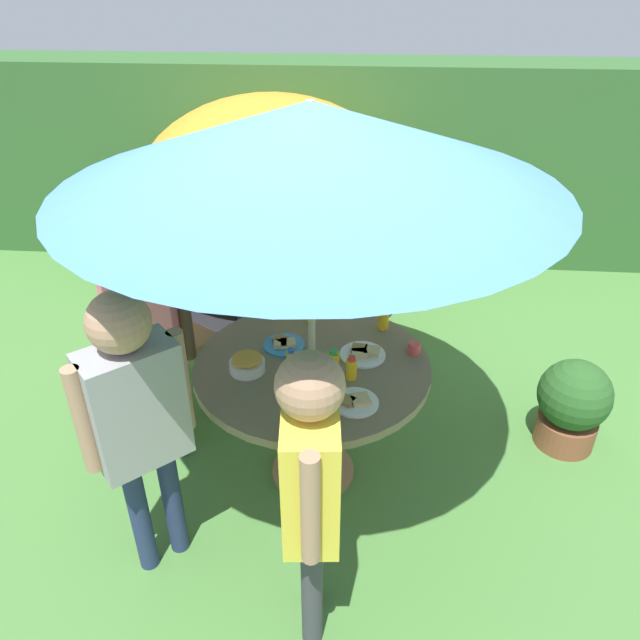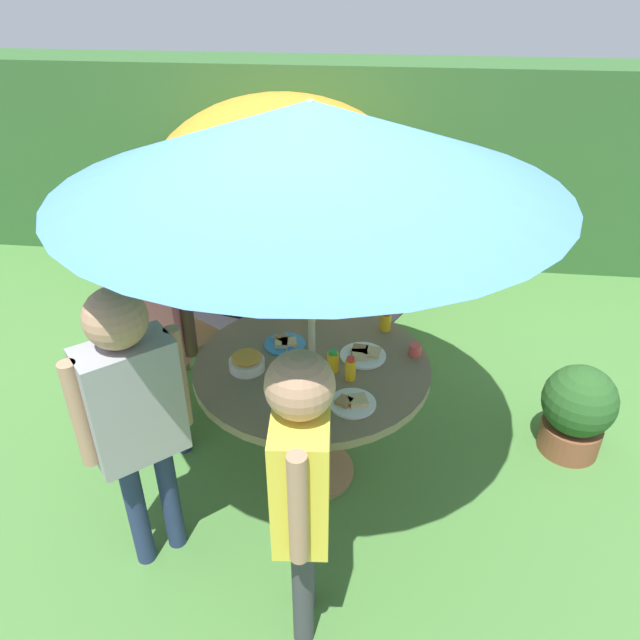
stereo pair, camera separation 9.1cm
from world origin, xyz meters
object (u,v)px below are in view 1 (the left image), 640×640
object	(u,v)px
patio_umbrella	(310,146)
garden_table	(312,386)
juice_bottle_center_front	(333,361)
juice_bottle_near_left	(291,359)
snack_bowl	(247,363)
juice_bottle_mid_left	(383,320)
juice_bottle_mid_right	(309,313)
child_in_pink_shirt	(148,317)
juice_bottle_front_edge	(351,368)
plate_near_right	(284,344)
child_in_yellow_shirt	(311,471)
juice_bottle_spot_a	(303,422)
plate_far_left	(295,389)
plate_back_edge	(363,353)
wooden_chair	(156,321)
child_in_grey_shirt	(136,406)
potted_plant	(572,403)
juice_bottle_center_back	(315,408)
plate_far_right	(355,402)
child_in_white_shirt	(244,262)
cup_near	(414,348)
dome_tent	(272,198)

from	to	relation	value
patio_umbrella	garden_table	bearing A→B (deg)	0.00
juice_bottle_center_front	juice_bottle_near_left	bearing A→B (deg)	177.75
snack_bowl	patio_umbrella	bearing A→B (deg)	16.12
juice_bottle_mid_left	juice_bottle_mid_right	size ratio (longest dim) A/B	1.01
child_in_pink_shirt	snack_bowl	xyz separation A→B (m)	(0.54, -0.19, -0.12)
juice_bottle_mid_right	juice_bottle_front_edge	bearing A→B (deg)	-63.83
child_in_pink_shirt	plate_near_right	size ratio (longest dim) A/B	6.62
juice_bottle_center_front	juice_bottle_mid_right	bearing A→B (deg)	109.55
child_in_pink_shirt	juice_bottle_mid_left	xyz separation A→B (m)	(1.20, 0.25, -0.11)
child_in_yellow_shirt	juice_bottle_spot_a	bearing A→B (deg)	5.71
plate_far_left	juice_bottle_spot_a	world-z (taller)	juice_bottle_spot_a
plate_far_left	juice_bottle_spot_a	xyz separation A→B (m)	(0.07, -0.28, 0.04)
garden_table	plate_back_edge	xyz separation A→B (m)	(0.25, 0.09, 0.16)
wooden_chair	child_in_grey_shirt	size ratio (longest dim) A/B	0.71
garden_table	plate_far_left	bearing A→B (deg)	-104.38
wooden_chair	juice_bottle_front_edge	bearing A→B (deg)	-89.60
potted_plant	plate_far_left	size ratio (longest dim) A/B	3.04
garden_table	juice_bottle_center_front	distance (m)	0.23
juice_bottle_center_front	patio_umbrella	bearing A→B (deg)	153.77
child_in_pink_shirt	potted_plant	bearing A→B (deg)	13.44
juice_bottle_center_back	garden_table	bearing A→B (deg)	96.90
child_in_grey_shirt	juice_bottle_near_left	world-z (taller)	child_in_grey_shirt
potted_plant	juice_bottle_center_front	bearing A→B (deg)	-162.78
plate_far_right	juice_bottle_spot_a	world-z (taller)	juice_bottle_spot_a
child_in_pink_shirt	juice_bottle_front_edge	xyz separation A→B (m)	(1.05, -0.22, -0.10)
potted_plant	juice_bottle_spot_a	world-z (taller)	juice_bottle_spot_a
plate_back_edge	child_in_yellow_shirt	bearing A→B (deg)	-100.19
juice_bottle_near_left	patio_umbrella	bearing A→B (deg)	25.02
patio_umbrella	plate_far_right	bearing A→B (deg)	-53.37
child_in_pink_shirt	plate_far_left	bearing A→B (deg)	-16.04
patio_umbrella	potted_plant	distance (m)	2.14
child_in_yellow_shirt	plate_back_edge	size ratio (longest dim) A/B	6.00
potted_plant	child_in_grey_shirt	bearing A→B (deg)	-155.57
patio_umbrella	child_in_pink_shirt	distance (m)	1.25
child_in_white_shirt	child_in_grey_shirt	size ratio (longest dim) A/B	0.97
patio_umbrella	plate_back_edge	xyz separation A→B (m)	(0.25, 0.09, -1.06)
juice_bottle_mid_right	juice_bottle_spot_a	world-z (taller)	juice_bottle_spot_a
patio_umbrella	juice_bottle_mid_left	world-z (taller)	patio_umbrella
snack_bowl	juice_bottle_center_front	size ratio (longest dim) A/B	1.50
wooden_chair	child_in_white_shirt	bearing A→B (deg)	-40.22
juice_bottle_mid_left	cup_near	size ratio (longest dim) A/B	1.78
garden_table	patio_umbrella	world-z (taller)	patio_umbrella
dome_tent	child_in_grey_shirt	world-z (taller)	dome_tent
plate_far_right	dome_tent	bearing A→B (deg)	106.80
plate_far_left	plate_back_edge	bearing A→B (deg)	45.78
potted_plant	juice_bottle_spot_a	xyz separation A→B (m)	(-1.45, -0.88, 0.51)
potted_plant	child_in_yellow_shirt	distance (m)	1.95
juice_bottle_front_edge	dome_tent	bearing A→B (deg)	107.52
child_in_pink_shirt	juice_bottle_spot_a	size ratio (longest dim) A/B	11.59
juice_bottle_near_left	child_in_pink_shirt	bearing A→B (deg)	168.73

